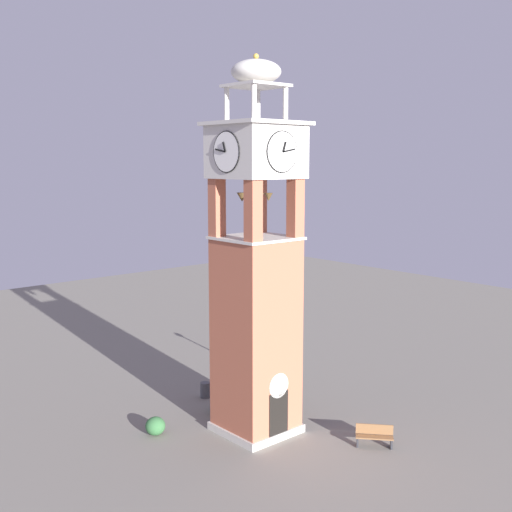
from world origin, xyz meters
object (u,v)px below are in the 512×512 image
object	(u,v)px
trash_bin	(205,390)
clock_tower	(256,283)
lamp_post	(289,340)
park_bench	(374,436)

from	to	relation	value
trash_bin	clock_tower	bearing A→B (deg)	-98.46
lamp_post	trash_bin	size ratio (longest dim) A/B	4.89
clock_tower	park_bench	size ratio (longest dim) A/B	11.14
park_bench	trash_bin	size ratio (longest dim) A/B	1.87
clock_tower	lamp_post	size ratio (longest dim) A/B	4.26
clock_tower	trash_bin	xyz separation A→B (m)	(0.72, 4.84, -6.47)
clock_tower	park_bench	world-z (taller)	clock_tower
clock_tower	lamp_post	distance (m)	7.02
lamp_post	trash_bin	bearing A→B (deg)	154.68
clock_tower	park_bench	distance (m)	8.34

